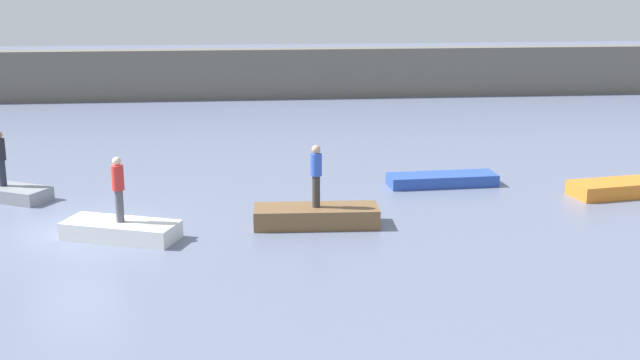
% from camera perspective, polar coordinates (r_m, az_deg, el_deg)
% --- Properties ---
extents(ground_plane, '(120.00, 120.00, 0.00)m').
position_cam_1_polar(ground_plane, '(23.21, -16.76, -3.43)').
color(ground_plane, slate).
extents(embankment_wall, '(80.00, 1.20, 2.76)m').
position_cam_1_polar(embankment_wall, '(46.25, -11.41, 7.28)').
color(embankment_wall, '#666056').
rests_on(embankment_wall, ground_plane).
extents(rowboat_grey, '(3.15, 2.38, 0.41)m').
position_cam_1_polar(rowboat_grey, '(27.15, -21.38, -0.81)').
color(rowboat_grey, gray).
rests_on(rowboat_grey, ground_plane).
extents(rowboat_white, '(3.26, 2.19, 0.47)m').
position_cam_1_polar(rowboat_white, '(22.13, -13.85, -3.45)').
color(rowboat_white, white).
rests_on(rowboat_white, ground_plane).
extents(rowboat_brown, '(3.52, 1.33, 0.54)m').
position_cam_1_polar(rowboat_brown, '(22.58, -0.27, -2.57)').
color(rowboat_brown, brown).
rests_on(rowboat_brown, ground_plane).
extents(rowboat_blue, '(3.66, 1.26, 0.39)m').
position_cam_1_polar(rowboat_blue, '(27.18, 8.61, 0.02)').
color(rowboat_blue, '#2B4CAD').
rests_on(rowboat_blue, ground_plane).
extents(rowboat_orange, '(2.86, 1.65, 0.46)m').
position_cam_1_polar(rowboat_orange, '(27.24, 19.97, -0.58)').
color(rowboat_orange, orange).
rests_on(rowboat_orange, ground_plane).
extents(person_blue_shirt, '(0.32, 0.32, 1.76)m').
position_cam_1_polar(person_blue_shirt, '(22.25, -0.27, 0.53)').
color(person_blue_shirt, '#38332D').
rests_on(person_blue_shirt, rowboat_brown).
extents(person_red_shirt, '(0.32, 0.32, 1.76)m').
position_cam_1_polar(person_red_shirt, '(21.80, -14.04, -0.42)').
color(person_red_shirt, '#4C4C56').
rests_on(person_red_shirt, rowboat_white).
extents(person_dark_shirt, '(0.32, 0.32, 1.73)m').
position_cam_1_polar(person_dark_shirt, '(26.89, -21.60, 1.60)').
color(person_dark_shirt, '#232838').
rests_on(person_dark_shirt, rowboat_grey).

